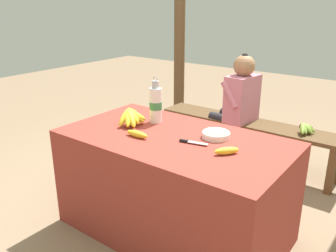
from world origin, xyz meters
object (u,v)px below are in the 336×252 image
banana_bunch_ripe (132,116)px  seated_vendor (237,101)px  serving_bowl (216,134)px  loose_banana_front (137,134)px  loose_banana_side (227,151)px  wooden_bench (248,128)px  knife (189,142)px  banana_bunch_green (305,128)px  support_post_near (180,33)px  water_bottle (156,104)px

banana_bunch_ripe → seated_vendor: bearing=81.7°
banana_bunch_ripe → serving_bowl: bearing=13.4°
seated_vendor → loose_banana_front: bearing=96.9°
loose_banana_side → seated_vendor: 1.46m
wooden_bench → seated_vendor: (-0.12, -0.03, 0.26)m
loose_banana_front → loose_banana_side: bearing=10.1°
loose_banana_side → wooden_bench: size_ratio=0.08×
serving_bowl → loose_banana_front: size_ratio=1.09×
banana_bunch_ripe → knife: (0.51, -0.04, -0.06)m
banana_bunch_green → support_post_near: 1.80m
banana_bunch_ripe → banana_bunch_green: size_ratio=1.06×
water_bottle → loose_banana_side: water_bottle is taller
banana_bunch_ripe → loose_banana_front: banana_bunch_ripe is taller
banana_bunch_ripe → wooden_bench: size_ratio=0.15×
loose_banana_front → wooden_bench: bearing=85.0°
banana_bunch_ripe → wooden_bench: bearing=76.6°
banana_bunch_ripe → serving_bowl: size_ratio=1.47×
loose_banana_front → support_post_near: size_ratio=0.07×
seated_vendor → banana_bunch_green: seated_vendor is taller
serving_bowl → loose_banana_front: same height
water_bottle → loose_banana_front: (0.09, -0.31, -0.11)m
water_bottle → seated_vendor: seated_vendor is taller
banana_bunch_ripe → loose_banana_front: 0.24m
serving_bowl → support_post_near: 2.11m
serving_bowl → wooden_bench: (-0.28, 1.17, -0.36)m
seated_vendor → support_post_near: support_post_near is taller
loose_banana_front → seated_vendor: 1.44m
knife → banana_bunch_green: (0.33, 1.34, -0.22)m
water_bottle → seated_vendor: bearing=85.3°
wooden_bench → support_post_near: bearing=161.1°
banana_bunch_green → support_post_near: size_ratio=0.11×
serving_bowl → wooden_bench: 1.25m
loose_banana_front → water_bottle: bearing=106.4°
seated_vendor → loose_banana_side: bearing=120.8°
loose_banana_front → banana_bunch_green: loose_banana_front is taller
banana_bunch_green → loose_banana_front: bearing=-114.1°
serving_bowl → knife: bearing=-115.3°
seated_vendor → support_post_near: (-0.96, 0.40, 0.55)m
serving_bowl → loose_banana_side: bearing=-46.9°
banana_bunch_ripe → banana_bunch_green: 1.58m
loose_banana_front → banana_bunch_green: bearing=65.9°
knife → seated_vendor: seated_vendor is taller
serving_bowl → banana_bunch_green: 1.21m
wooden_bench → seated_vendor: bearing=-168.1°
serving_bowl → water_bottle: bearing=178.8°
water_bottle → knife: bearing=-24.5°
water_bottle → seated_vendor: (0.09, 1.13, -0.21)m
wooden_bench → seated_vendor: size_ratio=1.66×
banana_bunch_green → loose_banana_side: bearing=-92.6°
loose_banana_side → banana_bunch_green: 1.38m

